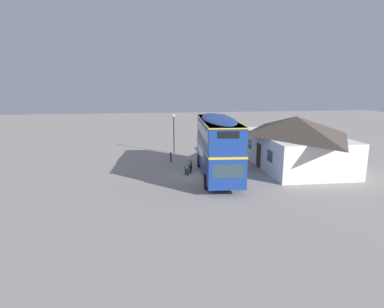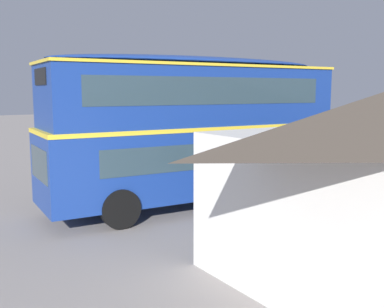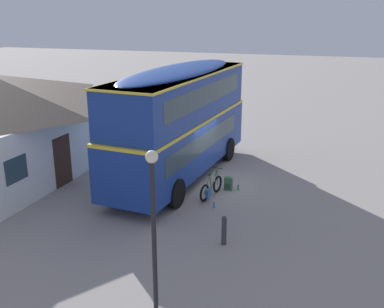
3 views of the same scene
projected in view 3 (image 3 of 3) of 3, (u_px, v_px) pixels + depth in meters
The scene contains 8 objects.
ground_plane at pixel (205, 182), 19.00m from camera, with size 120.00×120.00×0.00m, color gray.
double_decker_bus at pixel (180, 118), 18.85m from camera, with size 9.94×3.38×4.79m.
touring_bicycle at pixel (211, 188), 17.34m from camera, with size 1.73×0.56×1.06m.
backpack_on_ground at pixel (228, 183), 18.11m from camera, with size 0.32×0.35×0.57m.
water_bottle_green_metal at pixel (238, 188), 18.11m from camera, with size 0.08×0.08×0.23m.
water_bottle_blue_sports at pixel (214, 205), 16.45m from camera, with size 0.07×0.07×0.23m.
street_lamp at pixel (153, 218), 9.78m from camera, with size 0.28×0.28×4.16m.
kerb_bollard at pixel (224, 230), 13.76m from camera, with size 0.16×0.16×0.97m.
Camera 3 is at (-17.04, -4.95, 6.93)m, focal length 41.67 mm.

